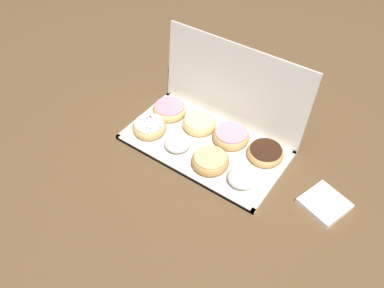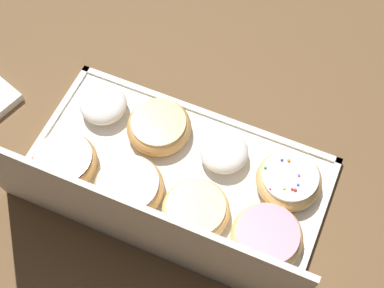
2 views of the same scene
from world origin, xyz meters
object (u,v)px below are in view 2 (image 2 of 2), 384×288
(powdered_filled_donut_1, at_px, (224,152))
(chocolate_frosted_donut_7, at_px, (65,161))
(glazed_ring_donut_5, at_px, (196,210))
(glazed_ring_donut_2, at_px, (159,127))
(pink_frosted_donut_4, at_px, (267,237))
(pink_frosted_donut_6, at_px, (129,187))
(sprinkle_donut_0, at_px, (289,180))
(powdered_filled_donut_3, at_px, (103,104))
(donut_box, at_px, (177,174))

(powdered_filled_donut_1, distance_m, chocolate_frosted_donut_7, 0.28)
(powdered_filled_donut_1, height_order, glazed_ring_donut_5, powdered_filled_donut_1)
(glazed_ring_donut_2, distance_m, pink_frosted_donut_4, 0.28)
(glazed_ring_donut_2, distance_m, pink_frosted_donut_6, 0.13)
(sprinkle_donut_0, relative_size, powdered_filled_donut_1, 1.33)
(powdered_filled_donut_1, relative_size, pink_frosted_donut_4, 0.72)
(powdered_filled_donut_3, distance_m, glazed_ring_donut_5, 0.27)
(glazed_ring_donut_2, relative_size, powdered_filled_donut_3, 1.34)
(powdered_filled_donut_1, bearing_deg, pink_frosted_donut_6, 45.73)
(glazed_ring_donut_2, height_order, powdered_filled_donut_3, powdered_filled_donut_3)
(sprinkle_donut_0, distance_m, powdered_filled_donut_3, 0.37)
(pink_frosted_donut_4, bearing_deg, glazed_ring_donut_2, -25.63)
(donut_box, height_order, pink_frosted_donut_6, pink_frosted_donut_6)
(powdered_filled_donut_3, bearing_deg, powdered_filled_donut_1, 178.90)
(pink_frosted_donut_4, bearing_deg, donut_box, -16.94)
(powdered_filled_donut_3, relative_size, chocolate_frosted_donut_7, 0.76)
(powdered_filled_donut_3, distance_m, pink_frosted_donut_6, 0.18)
(chocolate_frosted_donut_7, bearing_deg, powdered_filled_donut_1, -153.23)
(powdered_filled_donut_1, relative_size, pink_frosted_donut_6, 0.71)
(glazed_ring_donut_5, bearing_deg, pink_frosted_donut_6, 3.55)
(pink_frosted_donut_4, xyz_separation_m, glazed_ring_donut_5, (0.13, 0.00, -0.00))
(powdered_filled_donut_1, bearing_deg, sprinkle_donut_0, 177.07)
(glazed_ring_donut_2, bearing_deg, powdered_filled_donut_1, 178.91)
(pink_frosted_donut_6, bearing_deg, powdered_filled_donut_1, -134.27)
(donut_box, bearing_deg, chocolate_frosted_donut_7, 19.36)
(donut_box, bearing_deg, pink_frosted_donut_4, 163.06)
(donut_box, height_order, glazed_ring_donut_5, glazed_ring_donut_5)
(donut_box, bearing_deg, powdered_filled_donut_1, -136.45)
(sprinkle_donut_0, distance_m, powdered_filled_donut_1, 0.12)
(sprinkle_donut_0, height_order, chocolate_frosted_donut_7, sprinkle_donut_0)
(pink_frosted_donut_6, bearing_deg, glazed_ring_donut_2, -88.27)
(donut_box, distance_m, chocolate_frosted_donut_7, 0.20)
(sprinkle_donut_0, xyz_separation_m, chocolate_frosted_donut_7, (0.37, 0.12, -0.00))
(glazed_ring_donut_2, xyz_separation_m, chocolate_frosted_donut_7, (0.12, 0.13, -0.00))
(powdered_filled_donut_1, relative_size, chocolate_frosted_donut_7, 0.75)
(glazed_ring_donut_2, bearing_deg, sprinkle_donut_0, 178.01)
(glazed_ring_donut_5, bearing_deg, glazed_ring_donut_2, -44.32)
(sprinkle_donut_0, distance_m, pink_frosted_donut_4, 0.11)
(powdered_filled_donut_3, xyz_separation_m, glazed_ring_donut_5, (-0.24, 0.12, -0.00))
(pink_frosted_donut_4, height_order, chocolate_frosted_donut_7, pink_frosted_donut_4)
(sprinkle_donut_0, bearing_deg, glazed_ring_donut_5, 42.20)
(powdered_filled_donut_1, height_order, powdered_filled_donut_3, same)
(glazed_ring_donut_2, distance_m, chocolate_frosted_donut_7, 0.18)
(powdered_filled_donut_1, height_order, chocolate_frosted_donut_7, powdered_filled_donut_1)
(glazed_ring_donut_2, height_order, glazed_ring_donut_5, glazed_ring_donut_2)
(donut_box, bearing_deg, sprinkle_donut_0, -163.67)
(powdered_filled_donut_3, bearing_deg, pink_frosted_donut_6, 131.89)
(powdered_filled_donut_1, bearing_deg, pink_frosted_donut_4, 136.10)
(pink_frosted_donut_6, bearing_deg, pink_frosted_donut_4, -177.75)
(glazed_ring_donut_5, bearing_deg, powdered_filled_donut_1, -91.36)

